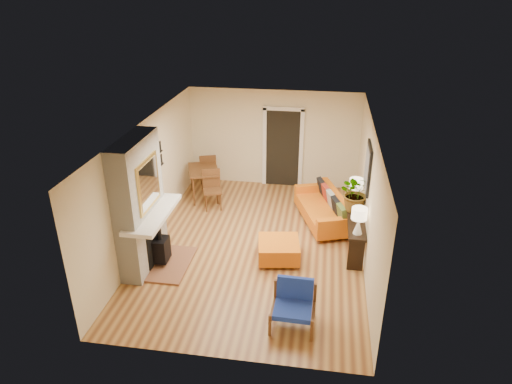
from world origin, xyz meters
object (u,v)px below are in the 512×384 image
blue_chair (294,302)px  houseplant (357,192)px  sofa (326,209)px  console_table (355,223)px  ottoman (279,249)px  dining_table (207,174)px  lamp_near (359,218)px  lamp_far (356,187)px

blue_chair → houseplant: bearing=69.4°
sofa → console_table: bearing=-59.4°
ottoman → console_table: 1.70m
ottoman → blue_chair: 1.85m
sofa → blue_chair: (-0.45, -3.53, 0.06)m
blue_chair → dining_table: bearing=120.4°
blue_chair → ottoman: bearing=103.9°
sofa → lamp_near: lamp_near is taller
lamp_near → dining_table: bearing=144.6°
console_table → lamp_far: 0.87m
lamp_far → console_table: bearing=-90.0°
ottoman → lamp_near: size_ratio=1.71×
lamp_far → sofa: bearing=152.7°
blue_chair → dining_table: 5.11m
blue_chair → lamp_far: size_ratio=1.37×
blue_chair → dining_table: size_ratio=0.40×
dining_table → lamp_near: (3.65, -2.59, 0.43)m
console_table → lamp_far: size_ratio=3.43×
sofa → ottoman: 1.96m
lamp_near → houseplant: 0.99m
sofa → lamp_far: 1.00m
sofa → dining_table: bearing=163.9°
houseplant → sofa: bearing=129.4°
blue_chair → console_table: bearing=66.9°
blue_chair → console_table: blue_chair is taller
sofa → console_table: size_ratio=1.14×
sofa → ottoman: (-0.89, -1.74, -0.10)m
blue_chair → sofa: bearing=82.7°
ottoman → houseplant: (1.49, 1.01, 0.90)m
ottoman → lamp_near: lamp_near is taller
ottoman → lamp_far: size_ratio=1.71×
dining_table → console_table: bearing=-27.6°
console_table → lamp_near: size_ratio=3.43×
sofa → console_table: (0.61, -1.03, 0.24)m
console_table → ottoman: bearing=-154.7°
ottoman → blue_chair: size_ratio=1.25×
ottoman → dining_table: dining_table is taller
dining_table → console_table: size_ratio=0.99×
lamp_far → houseplant: 0.42m
ottoman → lamp_near: 1.72m
ottoman → houseplant: size_ratio=1.13×
sofa → blue_chair: size_ratio=2.86×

